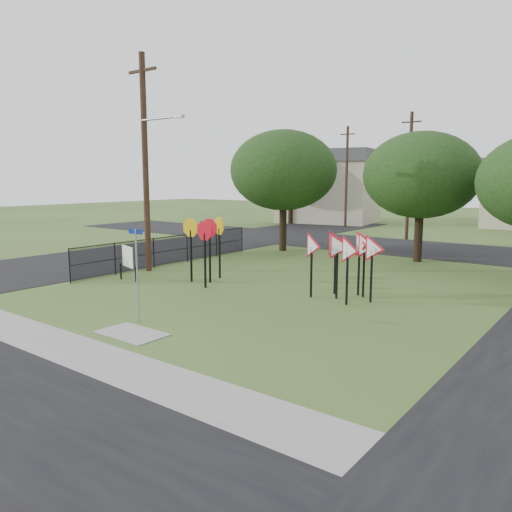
{
  "coord_description": "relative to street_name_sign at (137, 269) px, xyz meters",
  "views": [
    {
      "loc": [
        11.07,
        -11.11,
        4.34
      ],
      "look_at": [
        0.32,
        3.0,
        1.6
      ],
      "focal_mm": 35.0,
      "sensor_mm": 36.0,
      "label": 1
    }
  ],
  "objects": [
    {
      "name": "street_name_sign",
      "position": [
        0.0,
        0.0,
        0.0
      ],
      "size": [
        0.59,
        0.06,
        2.87
      ],
      "color": "#94969C",
      "rests_on": "ground"
    },
    {
      "name": "far_pole_c",
      "position": [
        -9.24,
        31.52,
        2.95
      ],
      "size": [
        1.4,
        0.24,
        9.0
      ],
      "color": "#412A1E",
      "rests_on": "ground"
    },
    {
      "name": "sidewalk",
      "position": [
        0.76,
        -2.68,
        -1.64
      ],
      "size": [
        30.0,
        1.6,
        0.02
      ],
      "primitive_type": "cube",
      "color": "gray",
      "rests_on": "ground"
    },
    {
      "name": "utility_pole_main",
      "position": [
        -6.48,
        6.01,
        3.56
      ],
      "size": [
        3.55,
        0.33,
        10.0
      ],
      "color": "#412A1E",
      "rests_on": "ground"
    },
    {
      "name": "curb_pad",
      "position": [
        0.76,
        -0.88,
        -1.64
      ],
      "size": [
        2.0,
        1.2,
        0.02
      ],
      "primitive_type": "cube",
      "color": "gray",
      "rests_on": "ground"
    },
    {
      "name": "house_left",
      "position": [
        -13.24,
        35.52,
        2.0
      ],
      "size": [
        10.58,
        8.88,
        7.2
      ],
      "color": "#C0B59A",
      "rests_on": "ground"
    },
    {
      "name": "stop_sign_cluster",
      "position": [
        -2.43,
        5.68,
        0.35
      ],
      "size": [
        2.16,
        2.08,
        2.74
      ],
      "color": "black",
      "rests_on": "ground"
    },
    {
      "name": "ground",
      "position": [
        0.76,
        1.52,
        -1.65
      ],
      "size": [
        140.0,
        140.0,
        0.0
      ],
      "primitive_type": "plane",
      "color": "#3A5B22"
    },
    {
      "name": "fence_run",
      "position": [
        -6.84,
        7.77,
        -0.87
      ],
      "size": [
        0.05,
        11.55,
        1.5
      ],
      "color": "black",
      "rests_on": "ground"
    },
    {
      "name": "tree_near_left",
      "position": [
        -5.24,
        15.52,
        3.2
      ],
      "size": [
        6.4,
        6.4,
        7.27
      ],
      "color": "black",
      "rests_on": "ground"
    },
    {
      "name": "yield_sign_cluster",
      "position": [
        3.6,
        6.64,
        0.16
      ],
      "size": [
        3.12,
        2.12,
        2.47
      ],
      "color": "black",
      "rests_on": "ground"
    },
    {
      "name": "tree_near_mid",
      "position": [
        2.76,
        16.52,
        2.89
      ],
      "size": [
        6.0,
        6.0,
        6.8
      ],
      "color": "black",
      "rests_on": "ground"
    },
    {
      "name": "tree_far_left",
      "position": [
        -15.24,
        31.52,
        3.52
      ],
      "size": [
        6.8,
        6.8,
        7.73
      ],
      "color": "black",
      "rests_on": "ground"
    },
    {
      "name": "street_left",
      "position": [
        -11.24,
        11.52,
        -1.64
      ],
      "size": [
        8.0,
        50.0,
        0.02
      ],
      "primitive_type": "cube",
      "color": "black",
      "rests_on": "ground"
    },
    {
      "name": "info_board",
      "position": [
        -5.33,
        3.85,
        -0.65
      ],
      "size": [
        1.15,
        0.43,
        1.51
      ],
      "color": "black",
      "rests_on": "ground"
    },
    {
      "name": "street_far",
      "position": [
        0.76,
        21.52,
        -1.64
      ],
      "size": [
        60.0,
        8.0,
        0.02
      ],
      "primitive_type": "cube",
      "color": "black",
      "rests_on": "ground"
    },
    {
      "name": "far_pole_a",
      "position": [
        -1.24,
        25.52,
        2.95
      ],
      "size": [
        1.4,
        0.24,
        9.0
      ],
      "color": "#412A1E",
      "rests_on": "ground"
    },
    {
      "name": "planting_strip",
      "position": [
        0.76,
        -3.88,
        -1.65
      ],
      "size": [
        30.0,
        0.8,
        0.02
      ],
      "primitive_type": "cube",
      "color": "#3A5B22",
      "rests_on": "ground"
    }
  ]
}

